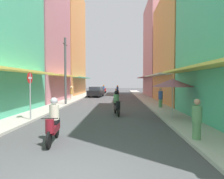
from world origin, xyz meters
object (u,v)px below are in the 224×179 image
(pedestrian_midway, at_px, (161,98))
(pedestrian_crossing, at_px, (71,92))
(motorbike_maroon, at_px, (53,123))
(utility_pole, at_px, (65,71))
(street_sign_no_entry, at_px, (30,90))
(parked_car, at_px, (96,92))
(pedestrian_far, at_px, (197,121))
(motorbike_black, at_px, (117,104))
(vendor_umbrella, at_px, (172,83))
(motorbike_orange, at_px, (117,91))
(motorbike_red, at_px, (104,90))

(pedestrian_midway, xyz_separation_m, pedestrian_crossing, (-8.74, 6.58, 0.11))
(motorbike_maroon, distance_m, pedestrian_midway, 10.33)
(utility_pole, relative_size, street_sign_no_entry, 2.30)
(parked_car, xyz_separation_m, pedestrian_far, (6.01, -20.54, 0.03))
(motorbike_black, distance_m, vendor_umbrella, 3.73)
(pedestrian_midway, bearing_deg, motorbike_orange, 102.67)
(motorbike_maroon, distance_m, pedestrian_far, 5.05)
(motorbike_maroon, bearing_deg, street_sign_no_entry, 125.09)
(motorbike_black, distance_m, utility_pole, 7.21)
(parked_car, relative_size, pedestrian_far, 2.74)
(vendor_umbrella, height_order, utility_pole, utility_pole)
(parked_car, relative_size, street_sign_no_entry, 1.60)
(motorbike_red, bearing_deg, street_sign_no_entry, -94.54)
(motorbike_black, height_order, motorbike_maroon, same)
(motorbike_maroon, bearing_deg, vendor_umbrella, 39.25)
(motorbike_maroon, relative_size, utility_pole, 0.30)
(motorbike_red, relative_size, utility_pole, 0.29)
(motorbike_red, bearing_deg, vendor_umbrella, -76.54)
(motorbike_red, distance_m, motorbike_maroon, 28.51)
(pedestrian_crossing, relative_size, utility_pole, 0.27)
(motorbike_red, xyz_separation_m, vendor_umbrella, (5.78, -24.16, 1.38))
(motorbike_orange, bearing_deg, pedestrian_crossing, -118.44)
(motorbike_black, bearing_deg, motorbike_orange, 90.55)
(parked_car, distance_m, utility_pole, 10.44)
(pedestrian_far, xyz_separation_m, pedestrian_crossing, (-8.20, 15.11, 0.17))
(motorbike_maroon, bearing_deg, motorbike_orange, 85.43)
(vendor_umbrella, bearing_deg, motorbike_red, 103.46)
(motorbike_maroon, bearing_deg, pedestrian_midway, 57.24)
(motorbike_maroon, xyz_separation_m, pedestrian_crossing, (-3.15, 15.26, 0.24))
(vendor_umbrella, bearing_deg, motorbike_black, 156.24)
(motorbike_black, xyz_separation_m, pedestrian_midway, (3.43, 2.94, 0.13))
(motorbike_orange, bearing_deg, street_sign_no_entry, -101.75)
(pedestrian_midway, relative_size, utility_pole, 0.27)
(pedestrian_far, xyz_separation_m, vendor_umbrella, (0.28, 4.20, 1.31))
(motorbike_orange, bearing_deg, motorbike_black, -89.45)
(pedestrian_crossing, xyz_separation_m, street_sign_no_entry, (0.71, -11.79, 0.78))
(motorbike_orange, xyz_separation_m, parked_car, (-2.94, -4.04, 0.04))
(motorbike_black, height_order, utility_pole, utility_pole)
(parked_car, height_order, street_sign_no_entry, street_sign_no_entry)
(motorbike_orange, bearing_deg, motorbike_maroon, -94.57)
(motorbike_red, xyz_separation_m, pedestrian_crossing, (-2.70, -13.25, 0.24))
(motorbike_maroon, relative_size, pedestrian_far, 1.16)
(motorbike_black, bearing_deg, vendor_umbrella, -23.76)
(utility_pole, xyz_separation_m, street_sign_no_entry, (0.10, -7.18, -1.40))
(motorbike_red, height_order, pedestrian_midway, pedestrian_midway)
(pedestrian_midway, bearing_deg, motorbike_maroon, -122.76)
(motorbike_maroon, height_order, utility_pole, utility_pole)
(parked_car, distance_m, vendor_umbrella, 17.56)
(motorbike_maroon, relative_size, pedestrian_midway, 1.09)
(motorbike_maroon, height_order, vendor_umbrella, vendor_umbrella)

